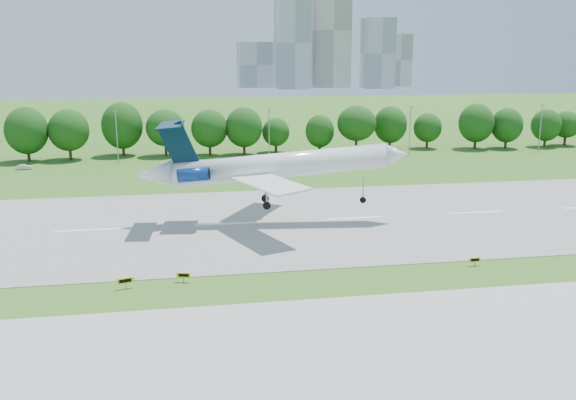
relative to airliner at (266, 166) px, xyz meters
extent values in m
plane|color=#295516|center=(-6.27, -25.18, -8.70)|extent=(600.00, 600.00, 0.00)
cube|color=gray|center=(-6.27, -0.18, -8.66)|extent=(400.00, 45.00, 0.08)
cube|color=#ADADA8|center=(-6.27, -43.18, -8.66)|extent=(400.00, 23.00, 0.08)
cylinder|color=#382314|center=(-26.27, 66.82, -6.90)|extent=(0.70, 0.70, 3.60)
sphere|color=#134010|center=(-26.27, 66.82, -2.50)|extent=(8.40, 8.40, 8.40)
cylinder|color=#382314|center=(13.73, 66.82, -6.90)|extent=(0.70, 0.70, 3.60)
sphere|color=#134010|center=(13.73, 66.82, -2.50)|extent=(8.40, 8.40, 8.40)
cylinder|color=#382314|center=(53.73, 66.82, -6.90)|extent=(0.70, 0.70, 3.60)
sphere|color=#134010|center=(53.73, 66.82, -2.50)|extent=(8.40, 8.40, 8.40)
cylinder|color=#382314|center=(93.73, 66.82, -6.90)|extent=(0.70, 0.70, 3.60)
sphere|color=#134010|center=(93.73, 66.82, -2.50)|extent=(8.40, 8.40, 8.40)
cylinder|color=gray|center=(-26.27, 56.82, -2.70)|extent=(0.24, 0.24, 12.00)
cube|color=gray|center=(-26.27, 56.82, 3.40)|extent=(0.90, 0.25, 0.18)
cylinder|color=gray|center=(8.73, 56.82, -2.70)|extent=(0.24, 0.24, 12.00)
cube|color=gray|center=(8.73, 56.82, 3.40)|extent=(0.90, 0.25, 0.18)
cylinder|color=gray|center=(43.73, 56.82, -2.70)|extent=(0.24, 0.24, 12.00)
cube|color=gray|center=(43.73, 56.82, 3.40)|extent=(0.90, 0.25, 0.18)
cylinder|color=gray|center=(78.73, 56.82, -2.70)|extent=(0.24, 0.24, 12.00)
cube|color=gray|center=(78.73, 56.82, 3.40)|extent=(0.90, 0.25, 0.18)
cube|color=#B2B2B7|center=(68.73, 354.82, 22.30)|extent=(22.00, 22.00, 62.00)
cube|color=beige|center=(98.73, 369.82, 31.30)|extent=(26.00, 26.00, 80.00)
cube|color=#B2B2B7|center=(128.73, 349.82, 15.30)|extent=(20.00, 20.00, 48.00)
cube|color=beige|center=(151.73, 374.82, 10.30)|extent=(18.00, 18.00, 38.00)
cube|color=#B2B2B7|center=(45.73, 379.82, 7.30)|extent=(24.00, 24.00, 32.00)
cylinder|color=white|center=(1.99, -0.18, 0.00)|extent=(32.06, 6.53, 6.22)
cone|color=white|center=(19.44, -1.75, 1.41)|extent=(3.98, 4.01, 3.95)
cone|color=white|center=(-16.30, 1.47, -1.05)|extent=(5.66, 4.16, 4.09)
cube|color=white|center=(-0.56, -7.37, -1.20)|extent=(9.63, 14.70, 0.69)
cube|color=white|center=(0.76, 7.35, -1.20)|extent=(11.46, 14.52, 0.69)
cube|color=#041D30|center=(-12.72, 1.14, 3.20)|extent=(5.77, 1.04, 7.22)
cube|color=#041D30|center=(-13.78, 1.24, 6.18)|extent=(4.27, 10.29, 0.50)
cylinder|color=navy|center=(-10.87, -1.78, -0.69)|extent=(4.74, 2.41, 2.35)
cylinder|color=navy|center=(-10.38, 3.69, -0.69)|extent=(4.74, 2.41, 2.35)
cylinder|color=gray|center=(14.60, -1.31, -3.69)|extent=(0.21, 0.21, 3.69)
cylinder|color=black|center=(14.60, -1.31, -5.54)|extent=(0.97, 0.40, 0.95)
cylinder|color=gray|center=(-0.32, -2.30, -3.69)|extent=(0.25, 0.25, 3.69)
cylinder|color=black|center=(-0.32, -2.30, -5.54)|extent=(1.20, 0.58, 1.16)
cylinder|color=gray|center=(0.10, 2.32, -3.69)|extent=(0.25, 0.25, 3.69)
cylinder|color=black|center=(0.10, 2.32, -5.54)|extent=(1.20, 0.58, 1.16)
cube|color=gray|center=(-19.08, -25.03, -8.31)|extent=(0.14, 0.14, 0.78)
cube|color=yellow|center=(-19.08, -25.03, -7.75)|extent=(1.77, 0.71, 0.61)
cube|color=black|center=(-19.04, -25.15, -7.75)|extent=(1.29, 0.41, 0.39)
cube|color=gray|center=(-12.87, -24.04, -8.35)|extent=(0.12, 0.12, 0.69)
cube|color=yellow|center=(-12.87, -24.04, -7.86)|extent=(1.58, 0.57, 0.54)
cube|color=black|center=(-12.89, -24.15, -7.86)|extent=(1.15, 0.32, 0.35)
cube|color=gray|center=(21.77, -24.46, -8.37)|extent=(0.10, 0.10, 0.65)
cube|color=yellow|center=(21.77, -24.46, -7.91)|extent=(1.48, 0.24, 0.51)
cube|color=black|center=(21.78, -24.56, -7.91)|extent=(1.11, 0.08, 0.32)
imported|color=silver|center=(-46.05, 53.25, -8.14)|extent=(3.50, 1.56, 1.12)
imported|color=white|center=(-15.47, 51.90, -8.13)|extent=(3.56, 2.12, 1.14)
camera|label=1|loc=(-13.11, -92.88, 16.47)|focal=40.00mm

